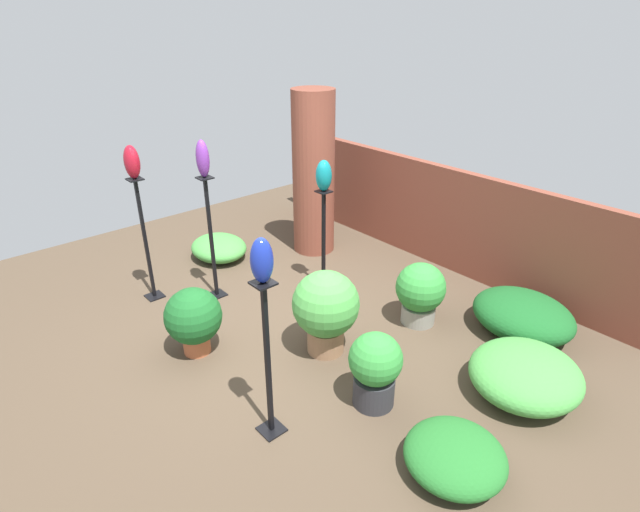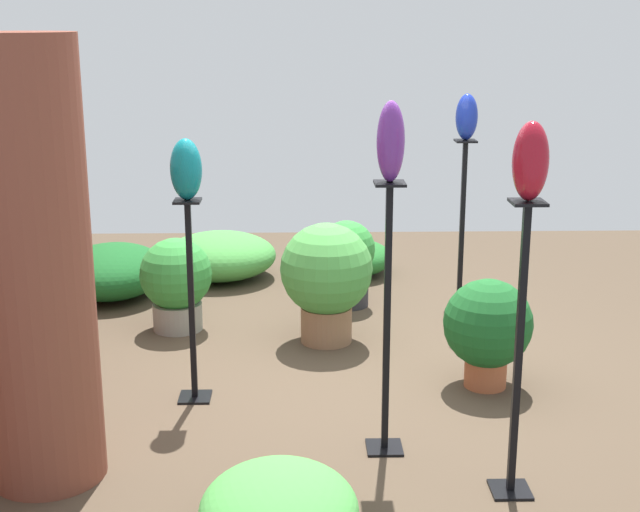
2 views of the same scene
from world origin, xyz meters
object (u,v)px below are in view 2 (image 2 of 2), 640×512
at_px(brick_pillar, 33,268).
at_px(art_vase_cobalt, 467,117).
at_px(pedestal_teal, 192,310).
at_px(art_vase_ruby, 531,161).
at_px(potted_plant_front_right, 488,327).
at_px(art_vase_teal, 186,169).
at_px(art_vase_violet, 391,142).
at_px(potted_plant_near_pillar, 176,280).
at_px(potted_plant_front_left, 346,260).
at_px(pedestal_cobalt, 462,237).
at_px(potted_plant_mid_left, 326,275).
at_px(pedestal_violet, 387,331).
at_px(pedestal_ruby, 518,363).

relative_size(brick_pillar, art_vase_cobalt, 6.50).
bearing_deg(pedestal_teal, art_vase_ruby, -124.37).
bearing_deg(art_vase_cobalt, potted_plant_front_right, 177.19).
bearing_deg(art_vase_teal, pedestal_teal, 0.00).
distance_m(art_vase_violet, potted_plant_near_pillar, 2.79).
height_order(art_vase_teal, potted_plant_front_left, art_vase_teal).
distance_m(brick_pillar, potted_plant_near_pillar, 2.40).
height_order(brick_pillar, art_vase_ruby, brick_pillar).
height_order(brick_pillar, potted_plant_front_right, brick_pillar).
height_order(pedestal_teal, potted_plant_near_pillar, pedestal_teal).
xyz_separation_m(pedestal_cobalt, potted_plant_near_pillar, (-0.23, 2.21, -0.27)).
bearing_deg(potted_plant_mid_left, potted_plant_front_left, -12.69).
bearing_deg(art_vase_ruby, pedestal_cobalt, -4.45).
bearing_deg(art_vase_teal, potted_plant_front_right, -85.46).
xyz_separation_m(pedestal_cobalt, pedestal_violet, (-2.24, 0.81, 0.04)).
height_order(brick_pillar, pedestal_teal, brick_pillar).
distance_m(art_vase_cobalt, art_vase_ruby, 2.72).
height_order(potted_plant_front_right, potted_plant_front_left, potted_plant_front_right).
height_order(potted_plant_mid_left, potted_plant_front_right, potted_plant_mid_left).
xyz_separation_m(potted_plant_near_pillar, potted_plant_front_left, (0.56, -1.33, -0.00)).
distance_m(pedestal_ruby, art_vase_cobalt, 2.86).
bearing_deg(pedestal_violet, potted_plant_near_pillar, 35.01).
height_order(pedestal_cobalt, potted_plant_near_pillar, pedestal_cobalt).
xyz_separation_m(pedestal_ruby, art_vase_cobalt, (2.71, -0.21, 0.90)).
bearing_deg(art_vase_ruby, potted_plant_near_pillar, 38.92).
relative_size(pedestal_teal, potted_plant_front_right, 1.78).
distance_m(pedestal_violet, potted_plant_front_right, 1.17).
distance_m(art_vase_teal, potted_plant_near_pillar, 1.71).
distance_m(pedestal_cobalt, art_vase_violet, 2.61).
bearing_deg(art_vase_violet, art_vase_teal, 57.93).
relative_size(brick_pillar, potted_plant_near_pillar, 3.16).
xyz_separation_m(pedestal_teal, pedestal_ruby, (-1.18, -1.73, 0.11)).
bearing_deg(pedestal_cobalt, pedestal_ruby, 175.55).
xyz_separation_m(pedestal_teal, pedestal_violet, (-0.71, -1.13, 0.11)).
distance_m(art_vase_violet, potted_plant_front_right, 1.73).
bearing_deg(pedestal_ruby, art_vase_ruby, -153.43).
bearing_deg(pedestal_teal, pedestal_ruby, -124.37).
xyz_separation_m(art_vase_ruby, potted_plant_mid_left, (2.19, 0.87, -1.18)).
distance_m(art_vase_teal, art_vase_ruby, 2.11).
height_order(pedestal_violet, art_vase_violet, art_vase_violet).
bearing_deg(potted_plant_front_right, potted_plant_mid_left, 49.78).
bearing_deg(art_vase_teal, potted_plant_front_left, -29.58).
bearing_deg(art_vase_violet, pedestal_teal, 57.93).
bearing_deg(potted_plant_front_right, potted_plant_near_pillar, 61.85).
distance_m(art_vase_ruby, potted_plant_front_left, 3.38).
distance_m(potted_plant_front_right, potted_plant_near_pillar, 2.44).
xyz_separation_m(art_vase_cobalt, potted_plant_near_pillar, (-0.23, 2.21, -1.21)).
bearing_deg(pedestal_violet, art_vase_cobalt, -19.86).
height_order(art_vase_ruby, potted_plant_front_left, art_vase_ruby).
bearing_deg(potted_plant_mid_left, pedestal_teal, 139.30).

